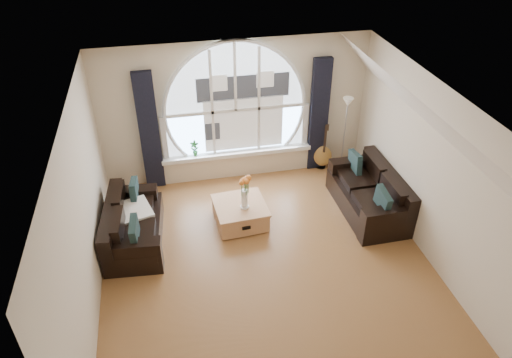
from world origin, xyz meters
The scene contains 20 objects.
ground centered at (0.00, 0.00, 0.00)m, with size 5.00×5.50×0.01m, color brown.
ceiling centered at (0.00, 0.00, 2.70)m, with size 5.00×5.50×0.01m, color silver.
wall_back centered at (0.00, 2.75, 1.35)m, with size 5.00×0.01×2.70m, color beige.
wall_left centered at (-2.50, 0.00, 1.35)m, with size 0.01×5.50×2.70m, color beige.
wall_right centered at (2.50, 0.00, 1.35)m, with size 0.01×5.50×2.70m, color beige.
attic_slope centered at (2.20, 0.00, 2.35)m, with size 0.92×5.50×0.72m, color silver.
arched_window centered at (0.00, 2.72, 1.62)m, with size 2.60×0.06×2.15m, color silver.
window_sill centered at (0.00, 2.65, 0.51)m, with size 2.90×0.22×0.08m, color white.
window_frame centered at (0.00, 2.69, 1.62)m, with size 2.76×0.08×2.15m, color white.
neighbor_house centered at (0.15, 2.71, 1.50)m, with size 1.70×0.02×1.50m, color silver.
curtain_left centered at (-1.60, 2.63, 1.15)m, with size 0.35×0.12×2.30m, color black.
curtain_right centered at (1.60, 2.63, 1.15)m, with size 0.35×0.12×2.30m, color black.
sofa_left centered at (-1.99, 1.05, 0.40)m, with size 0.83×1.66×0.74m, color black.
sofa_right centered at (2.05, 1.03, 0.40)m, with size 0.89×1.79×0.79m, color black.
coffee_chest centered at (-0.22, 1.17, 0.21)m, with size 0.86×0.86×0.42m, color tan.
throw_blanket centered at (-1.98, 1.19, 0.50)m, with size 0.55×0.55×0.10m, color silver.
vase_flowers centered at (-0.16, 1.08, 0.77)m, with size 0.24×0.24×0.70m, color white.
floor_lamp centered at (2.04, 2.35, 0.80)m, with size 0.24×0.24×1.60m, color #B2B2B2.
guitar centered at (1.71, 2.52, 0.53)m, with size 0.36×0.24×1.06m, color olive.
potted_plant centered at (-0.81, 2.65, 0.71)m, with size 0.16×0.11×0.31m, color #1E6023.
Camera 1 is at (-1.30, -5.22, 5.25)m, focal length 33.56 mm.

